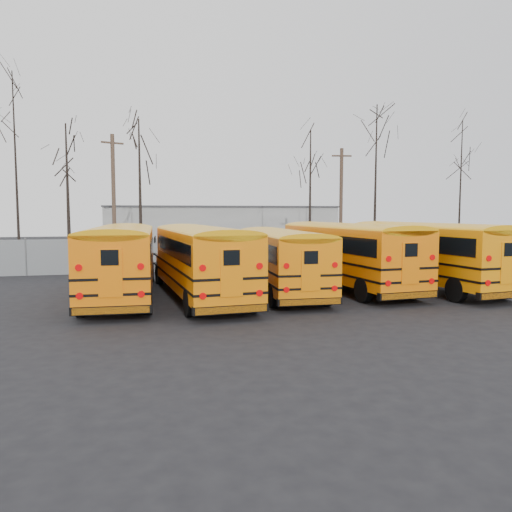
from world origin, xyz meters
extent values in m
plane|color=black|center=(0.00, 0.00, 0.00)|extent=(120.00, 120.00, 0.00)
cube|color=gray|center=(0.00, 12.00, 1.00)|extent=(40.00, 0.04, 2.00)
cube|color=#B7B8B2|center=(2.00, 32.00, 2.00)|extent=(22.00, 8.00, 4.00)
cylinder|color=black|center=(-7.82, -0.19, 0.49)|extent=(0.31, 0.98, 0.98)
cylinder|color=black|center=(-5.62, -0.26, 0.49)|extent=(0.31, 0.98, 0.98)
cylinder|color=black|center=(-7.54, 8.00, 0.49)|extent=(0.31, 0.98, 0.98)
cylinder|color=black|center=(-5.33, 7.92, 0.49)|extent=(0.31, 0.98, 0.98)
cube|color=orange|center=(-6.61, 2.94, 1.63)|extent=(2.75, 9.15, 2.29)
cube|color=orange|center=(-6.42, 8.30, 0.98)|extent=(2.25, 1.73, 0.98)
cube|color=black|center=(-6.62, 2.75, 2.15)|extent=(2.75, 8.17, 0.68)
cube|color=black|center=(-6.58, 3.77, 0.93)|extent=(2.83, 10.82, 0.09)
cube|color=black|center=(-6.58, 3.77, 1.41)|extent=(2.83, 10.82, 0.09)
cube|color=black|center=(-6.76, -1.49, 0.44)|extent=(2.50, 0.30, 0.27)
cube|color=black|center=(-6.40, 9.08, 0.44)|extent=(2.35, 0.28, 0.25)
cube|color=orange|center=(-6.76, -1.60, 1.61)|extent=(0.73, 0.06, 1.51)
cylinder|color=#B20505|center=(-7.69, -1.58, 0.93)|extent=(0.22, 0.05, 0.21)
cylinder|color=#B20505|center=(-5.84, -1.64, 0.93)|extent=(0.22, 0.05, 0.21)
cylinder|color=#B20505|center=(-7.69, -1.58, 1.80)|extent=(0.22, 0.05, 0.21)
cylinder|color=#B20505|center=(-5.84, -1.64, 1.80)|extent=(0.22, 0.05, 0.21)
cylinder|color=black|center=(-4.28, -1.05, 0.48)|extent=(0.35, 0.99, 0.97)
cylinder|color=black|center=(-2.10, -0.87, 0.48)|extent=(0.35, 0.99, 0.97)
cylinder|color=black|center=(-4.97, 7.05, 0.48)|extent=(0.35, 0.99, 0.97)
cylinder|color=black|center=(-2.79, 7.24, 0.48)|extent=(0.35, 0.99, 0.97)
cube|color=orange|center=(-3.46, 2.18, 1.62)|extent=(3.18, 9.18, 2.28)
cube|color=orange|center=(-3.91, 7.48, 0.97)|extent=(2.31, 1.82, 0.97)
cube|color=black|center=(-3.44, 1.98, 2.13)|extent=(3.13, 8.22, 0.68)
cube|color=black|center=(-3.53, 3.00, 0.92)|extent=(3.35, 10.84, 0.09)
cube|color=black|center=(-3.53, 3.00, 1.40)|extent=(3.35, 10.84, 0.09)
cube|color=black|center=(-3.08, -2.21, 0.44)|extent=(2.49, 0.42, 0.27)
cube|color=black|center=(-3.97, 8.25, 0.44)|extent=(2.33, 0.39, 0.25)
cube|color=orange|center=(-3.07, -2.32, 1.60)|extent=(0.73, 0.10, 1.50)
cylinder|color=#B20505|center=(-3.99, -2.41, 0.92)|extent=(0.22, 0.06, 0.21)
cylinder|color=#B20505|center=(-2.16, -2.25, 0.92)|extent=(0.22, 0.06, 0.21)
cylinder|color=#B20505|center=(-3.99, -2.41, 1.79)|extent=(0.22, 0.06, 0.21)
cylinder|color=#B20505|center=(-2.16, -2.25, 1.79)|extent=(0.22, 0.06, 0.21)
cylinder|color=black|center=(-1.13, -0.13, 0.45)|extent=(0.29, 0.92, 0.91)
cylinder|color=black|center=(0.92, -0.21, 0.45)|extent=(0.29, 0.92, 0.91)
cylinder|color=black|center=(-0.84, 7.49, 0.45)|extent=(0.29, 0.92, 0.91)
cylinder|color=black|center=(1.22, 7.42, 0.45)|extent=(0.29, 0.92, 0.91)
cube|color=orange|center=(0.01, 2.78, 1.52)|extent=(2.59, 8.53, 2.13)
cube|color=orange|center=(0.20, 7.77, 0.91)|extent=(2.10, 1.62, 0.91)
cube|color=black|center=(0.00, 2.60, 2.00)|extent=(2.59, 7.62, 0.64)
cube|color=black|center=(0.04, 3.55, 0.86)|extent=(2.68, 10.09, 0.08)
cube|color=black|center=(0.04, 3.55, 1.32)|extent=(2.68, 10.09, 0.08)
cube|color=black|center=(-0.15, -1.35, 0.41)|extent=(2.33, 0.29, 0.25)
cube|color=black|center=(0.23, 8.50, 0.41)|extent=(2.19, 0.27, 0.24)
cube|color=orange|center=(-0.15, -1.45, 1.50)|extent=(0.68, 0.06, 1.41)
cylinder|color=#B20505|center=(-1.01, -1.42, 0.86)|extent=(0.20, 0.04, 0.20)
cylinder|color=#B20505|center=(0.71, -1.49, 0.86)|extent=(0.20, 0.04, 0.20)
cylinder|color=#B20505|center=(-1.01, -1.42, 1.68)|extent=(0.20, 0.04, 0.20)
cylinder|color=#B20505|center=(0.71, -1.49, 1.68)|extent=(0.20, 0.04, 0.20)
cylinder|color=black|center=(2.54, 0.08, 0.49)|extent=(0.37, 1.01, 0.99)
cylinder|color=black|center=(4.76, 0.29, 0.49)|extent=(0.37, 1.01, 0.99)
cylinder|color=black|center=(1.74, 8.34, 0.49)|extent=(0.37, 1.01, 0.99)
cylinder|color=black|center=(3.96, 8.55, 0.49)|extent=(0.37, 1.01, 0.99)
cube|color=orange|center=(3.34, 3.38, 1.65)|extent=(3.34, 9.38, 2.32)
cube|color=orange|center=(2.82, 8.79, 0.99)|extent=(2.37, 1.88, 0.99)
cube|color=black|center=(3.36, 3.19, 2.17)|extent=(3.28, 8.40, 0.69)
cube|color=black|center=(3.26, 4.22, 0.94)|extent=(3.53, 11.07, 0.09)
cube|color=black|center=(3.26, 4.22, 1.43)|extent=(3.53, 11.07, 0.09)
cube|color=black|center=(3.77, -1.09, 0.44)|extent=(2.54, 0.46, 0.28)
cube|color=black|center=(2.74, 9.58, 0.44)|extent=(2.38, 0.42, 0.26)
cube|color=orange|center=(3.78, -1.20, 1.63)|extent=(0.74, 0.11, 1.53)
cylinder|color=#B20505|center=(2.85, -1.30, 0.94)|extent=(0.22, 0.06, 0.22)
cylinder|color=#B20505|center=(4.72, -1.12, 0.94)|extent=(0.22, 0.06, 0.22)
cylinder|color=#B20505|center=(2.85, -1.30, 1.83)|extent=(0.22, 0.06, 0.22)
cylinder|color=#B20505|center=(4.72, -1.12, 1.83)|extent=(0.22, 0.06, 0.22)
cylinder|color=black|center=(6.08, -0.67, 0.50)|extent=(0.37, 1.02, 0.99)
cylinder|color=black|center=(8.32, -0.45, 0.50)|extent=(0.37, 1.02, 0.99)
cylinder|color=black|center=(5.27, 7.64, 0.50)|extent=(0.37, 1.02, 0.99)
cylinder|color=black|center=(7.50, 7.86, 0.50)|extent=(0.37, 1.02, 0.99)
cube|color=orange|center=(6.89, 2.65, 1.66)|extent=(3.37, 9.44, 2.34)
cube|color=orange|center=(6.35, 8.09, 0.99)|extent=(2.39, 1.90, 0.99)
cube|color=black|center=(6.90, 2.46, 2.19)|extent=(3.32, 8.45, 0.70)
cube|color=black|center=(6.80, 3.49, 0.94)|extent=(3.57, 11.14, 0.09)
cube|color=black|center=(6.80, 3.49, 1.44)|extent=(3.57, 11.14, 0.09)
cube|color=black|center=(7.33, -1.85, 0.45)|extent=(2.55, 0.47, 0.28)
cube|color=black|center=(6.27, 8.88, 0.45)|extent=(2.39, 0.43, 0.26)
cube|color=orange|center=(7.34, -1.96, 1.64)|extent=(0.75, 0.11, 1.54)
cylinder|color=#B20505|center=(6.40, -2.06, 0.94)|extent=(0.22, 0.06, 0.22)
cylinder|color=#B20505|center=(6.40, -2.06, 1.84)|extent=(0.22, 0.06, 0.22)
cylinder|color=brown|center=(-7.56, 18.40, 4.41)|extent=(0.27, 0.27, 8.83)
cube|color=brown|center=(-7.56, 18.40, 8.24)|extent=(1.48, 0.74, 0.12)
cylinder|color=#4C382B|center=(8.38, 16.33, 4.04)|extent=(0.25, 0.25, 8.08)
cube|color=#4C382B|center=(8.38, 16.33, 7.54)|extent=(1.44, 0.29, 0.11)
cone|color=black|center=(-13.52, 17.46, 6.21)|extent=(0.26, 0.26, 12.43)
cone|color=black|center=(-10.40, 17.28, 4.63)|extent=(0.26, 0.26, 9.26)
cone|color=black|center=(-5.78, 14.83, 4.64)|extent=(0.26, 0.26, 9.28)
cone|color=black|center=(6.04, 16.41, 4.66)|extent=(0.26, 0.26, 9.32)
cone|color=black|center=(10.47, 15.14, 5.51)|extent=(0.26, 0.26, 11.02)
cone|color=black|center=(17.59, 15.56, 5.16)|extent=(0.26, 0.26, 10.33)
camera|label=1|loc=(-5.84, -17.56, 3.48)|focal=35.00mm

